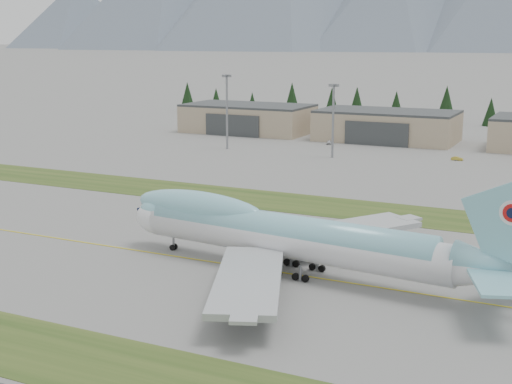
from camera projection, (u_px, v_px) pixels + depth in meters
The scene contains 10 objects.
ground at pixel (223, 264), 114.65m from camera, with size 7000.00×7000.00×0.00m, color slate.
grass_strip_near at pixel (65, 356), 81.20m from camera, with size 400.00×14.00×0.08m, color #2B4418.
grass_strip_far at pixel (322, 206), 154.27m from camera, with size 400.00×18.00×0.08m, color #2B4418.
taxiway_line_main at pixel (223, 264), 114.65m from camera, with size 400.00×0.40×0.02m, color gold.
boeing_747_freighter at pixel (287, 235), 109.52m from camera, with size 68.11×58.38×17.90m.
hangar_left at pixel (248, 118), 275.23m from camera, with size 48.00×26.60×10.80m.
hangar_center at pixel (387, 126), 251.86m from camera, with size 48.00×26.60×10.80m.
service_vehicle_a at pixel (329, 144), 244.83m from camera, with size 1.57×3.90×1.33m, color #BABABC.
service_vehicle_b at pixel (457, 160), 212.12m from camera, with size 1.23×3.49×1.15m, color #B09B2C.
conifer_belt at pixel (486, 108), 295.42m from camera, with size 277.85×15.00×16.99m.
Camera 1 is at (52.41, -96.45, 35.46)m, focal length 50.00 mm.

